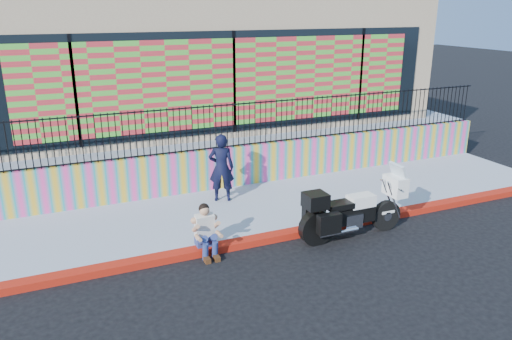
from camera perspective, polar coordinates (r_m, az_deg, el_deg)
ground at (r=11.30m, az=5.21°, el=-7.37°), size 90.00×90.00×0.00m
red_curb at (r=11.27m, az=5.22°, el=-7.02°), size 16.00×0.30×0.15m
sidewalk at (r=12.62m, az=1.67°, el=-4.12°), size 16.00×3.00×0.15m
mural_wall at (r=13.79m, az=-1.11°, el=0.61°), size 16.00×0.20×1.10m
metal_fence at (r=13.48m, az=-1.14°, el=5.27°), size 15.80×0.04×1.20m
elevated_platform at (r=18.46m, az=-7.12°, el=4.77°), size 16.00×10.00×1.25m
storefront_building at (r=17.83m, az=-7.25°, el=12.85°), size 14.00×8.06×4.00m
police_motorcycle at (r=11.09m, az=10.82°, el=-4.46°), size 2.51×0.83×1.56m
police_officer at (r=12.52m, az=-3.98°, el=0.27°), size 0.74×0.61×1.74m
seated_man at (r=10.24m, az=-5.64°, el=-7.42°), size 0.54×0.71×1.06m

